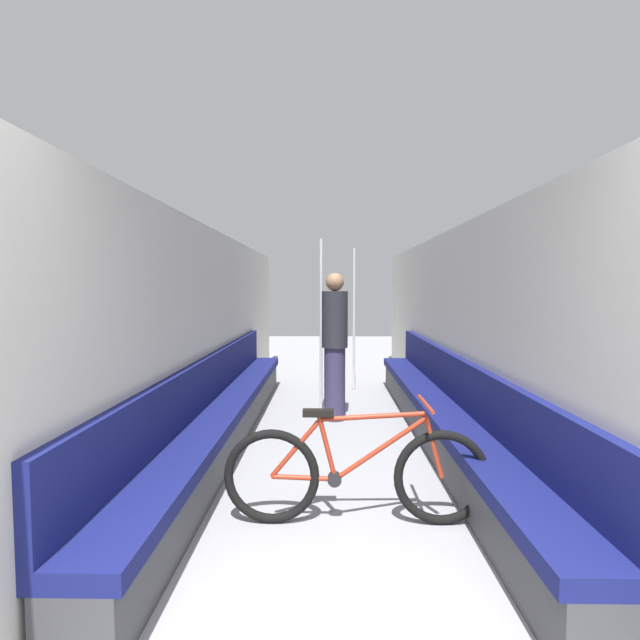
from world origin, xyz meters
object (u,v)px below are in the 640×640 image
bench_seat_row_right (441,415)px  grab_pole_near (354,321)px  bench_seat_row_left (224,414)px  bicycle (356,474)px  grab_pole_far (321,328)px  passenger_standing (335,344)px

bench_seat_row_right → grab_pole_near: size_ratio=2.81×
bench_seat_row_left → bench_seat_row_right: (2.14, 0.00, 0.00)m
bench_seat_row_left → bench_seat_row_right: 2.14m
bench_seat_row_right → bicycle: bench_seat_row_right is taller
bicycle → bench_seat_row_right: bearing=51.2°
grab_pole_far → passenger_standing: (0.16, -0.37, -0.15)m
bicycle → grab_pole_far: bearing=85.5°
bicycle → passenger_standing: size_ratio=1.01×
bicycle → passenger_standing: bearing=82.6°
bench_seat_row_right → grab_pole_near: (-0.72, 2.70, 0.75)m
grab_pole_near → passenger_standing: bearing=-99.9°
passenger_standing → grab_pole_far: bearing=-128.1°
bench_seat_row_right → grab_pole_near: bearing=105.0°
bench_seat_row_right → grab_pole_near: 2.90m
bench_seat_row_left → grab_pole_near: grab_pole_near is taller
bench_seat_row_right → bicycle: bearing=-119.0°
bench_seat_row_left → bicycle: 2.07m
bench_seat_row_left → passenger_standing: (1.10, 0.90, 0.59)m
bench_seat_row_left → bicycle: bench_seat_row_left is taller
grab_pole_near → passenger_standing: size_ratio=1.25×
grab_pole_far → passenger_standing: 0.43m
bench_seat_row_left → grab_pole_far: bearing=53.6°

